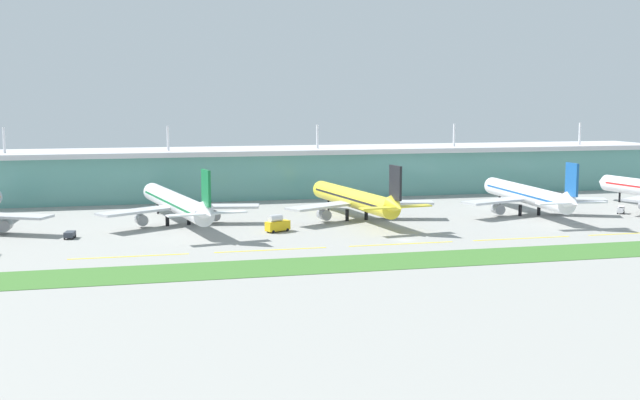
{
  "coord_description": "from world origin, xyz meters",
  "views": [
    {
      "loc": [
        -70.93,
        -193.75,
        36.81
      ],
      "look_at": [
        -15.06,
        33.24,
        7.0
      ],
      "focal_mm": 44.3,
      "sensor_mm": 36.0,
      "label": 1
    }
  ],
  "objects_px": {
    "airliner_far_middle": "(528,195)",
    "baggage_cart": "(621,210)",
    "fuel_truck": "(277,224)",
    "airliner_near_middle": "(176,203)",
    "pushback_tug": "(70,234)",
    "airliner_center": "(355,199)"
  },
  "relations": [
    {
      "from": "airliner_near_middle",
      "to": "airliner_center",
      "type": "bearing_deg",
      "value": -3.42
    },
    {
      "from": "airliner_near_middle",
      "to": "pushback_tug",
      "type": "relative_size",
      "value": 15.16
    },
    {
      "from": "airliner_near_middle",
      "to": "airliner_far_middle",
      "type": "xyz_separation_m",
      "value": [
        110.76,
        -6.58,
        -0.01
      ]
    },
    {
      "from": "airliner_near_middle",
      "to": "baggage_cart",
      "type": "distance_m",
      "value": 142.19
    },
    {
      "from": "airliner_center",
      "to": "baggage_cart",
      "type": "height_order",
      "value": "airliner_center"
    },
    {
      "from": "airliner_center",
      "to": "fuel_truck",
      "type": "bearing_deg",
      "value": -149.05
    },
    {
      "from": "airliner_far_middle",
      "to": "baggage_cart",
      "type": "relative_size",
      "value": 16.5
    },
    {
      "from": "fuel_truck",
      "to": "pushback_tug",
      "type": "bearing_deg",
      "value": 177.14
    },
    {
      "from": "fuel_truck",
      "to": "pushback_tug",
      "type": "height_order",
      "value": "fuel_truck"
    },
    {
      "from": "fuel_truck",
      "to": "baggage_cart",
      "type": "height_order",
      "value": "fuel_truck"
    },
    {
      "from": "airliner_center",
      "to": "airliner_far_middle",
      "type": "relative_size",
      "value": 1.0
    },
    {
      "from": "fuel_truck",
      "to": "pushback_tug",
      "type": "xyz_separation_m",
      "value": [
        -55.71,
        2.78,
        -1.16
      ]
    },
    {
      "from": "airliner_far_middle",
      "to": "fuel_truck",
      "type": "relative_size",
      "value": 8.46
    },
    {
      "from": "airliner_near_middle",
      "to": "pushback_tug",
      "type": "height_order",
      "value": "airliner_near_middle"
    },
    {
      "from": "airliner_center",
      "to": "airliner_near_middle",
      "type": "bearing_deg",
      "value": 176.58
    },
    {
      "from": "airliner_far_middle",
      "to": "baggage_cart",
      "type": "bearing_deg",
      "value": -8.83
    },
    {
      "from": "airliner_far_middle",
      "to": "fuel_truck",
      "type": "height_order",
      "value": "airliner_far_middle"
    },
    {
      "from": "baggage_cart",
      "to": "airliner_far_middle",
      "type": "bearing_deg",
      "value": 171.17
    },
    {
      "from": "airliner_far_middle",
      "to": "baggage_cart",
      "type": "height_order",
      "value": "airliner_far_middle"
    },
    {
      "from": "airliner_center",
      "to": "baggage_cart",
      "type": "distance_m",
      "value": 88.24
    },
    {
      "from": "pushback_tug",
      "to": "airliner_far_middle",
      "type": "bearing_deg",
      "value": 4.23
    },
    {
      "from": "airliner_near_middle",
      "to": "airliner_center",
      "type": "relative_size",
      "value": 1.11
    }
  ]
}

